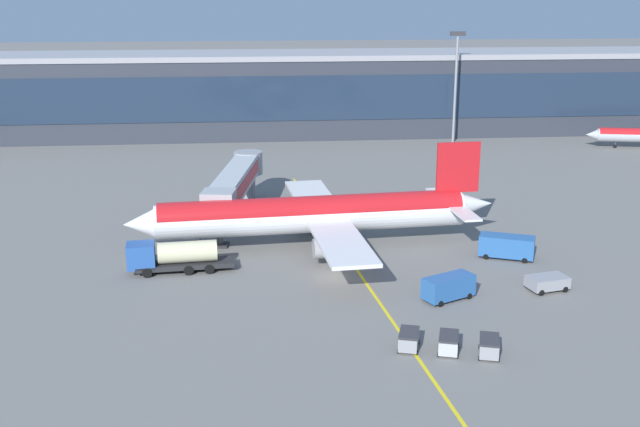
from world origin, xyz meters
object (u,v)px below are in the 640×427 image
object	(u,v)px
fuel_tanker	(173,256)
baggage_cart_0	(409,340)
baggage_cart_1	(449,343)
main_airliner	(315,214)
lavatory_truck	(506,245)
pushback_tug	(547,282)
crew_van	(448,287)
baggage_cart_2	(489,346)

from	to	relation	value
fuel_tanker	baggage_cart_0	distance (m)	28.43
baggage_cart_0	baggage_cart_1	bearing A→B (deg)	-16.64
main_airliner	lavatory_truck	world-z (taller)	main_airliner
baggage_cart_0	baggage_cart_1	distance (m)	3.20
pushback_tug	baggage_cart_0	bearing A→B (deg)	-144.79
lavatory_truck	baggage_cart_1	bearing A→B (deg)	-118.67
fuel_tanker	lavatory_truck	world-z (taller)	fuel_tanker
fuel_tanker	crew_van	world-z (taller)	fuel_tanker
baggage_cart_2	baggage_cart_1	bearing A→B (deg)	163.36
pushback_tug	baggage_cart_0	distance (m)	19.39
main_airliner	crew_van	xyz separation A→B (m)	(11.04, -16.57, -2.54)
pushback_tug	baggage_cart_2	world-z (taller)	baggage_cart_2
fuel_tanker	crew_van	xyz separation A→B (m)	(26.20, -9.92, -0.43)
pushback_tug	baggage_cart_1	world-z (taller)	baggage_cart_1
crew_van	fuel_tanker	bearing A→B (deg)	159.25
fuel_tanker	lavatory_truck	bearing A→B (deg)	1.55
lavatory_truck	baggage_cart_2	size ratio (longest dim) A/B	2.09
crew_van	baggage_cart_0	distance (m)	11.29
pushback_tug	baggage_cart_1	distance (m)	17.59
baggage_cart_0	baggage_cart_2	distance (m)	6.40
pushback_tug	lavatory_truck	size ratio (longest dim) A/B	0.68
main_airliner	crew_van	world-z (taller)	main_airliner
fuel_tanker	baggage_cart_1	world-z (taller)	fuel_tanker
lavatory_truck	baggage_cart_0	world-z (taller)	lavatory_truck
fuel_tanker	baggage_cart_1	xyz separation A→B (m)	(23.58, -20.58, -0.96)
baggage_cart_0	baggage_cart_1	world-z (taller)	same
baggage_cart_1	baggage_cart_2	distance (m)	3.20
lavatory_truck	baggage_cart_0	bearing A→B (deg)	-125.75
crew_van	main_airliner	bearing A→B (deg)	123.67
baggage_cart_1	fuel_tanker	bearing A→B (deg)	138.88
main_airliner	baggage_cart_1	xyz separation A→B (m)	(8.42, -27.22, -3.07)
pushback_tug	baggage_cart_2	xyz separation A→B (m)	(-9.71, -13.01, -0.07)
fuel_tanker	pushback_tug	xyz separation A→B (m)	(36.35, -8.49, -0.90)
main_airliner	pushback_tug	size ratio (longest dim) A/B	9.93
lavatory_truck	baggage_cart_2	world-z (taller)	lavatory_truck
baggage_cart_2	lavatory_truck	bearing A→B (deg)	68.80
pushback_tug	baggage_cart_2	size ratio (longest dim) A/B	1.42
lavatory_truck	baggage_cart_0	size ratio (longest dim) A/B	2.09
crew_van	baggage_cart_0	xyz separation A→B (m)	(-5.68, -9.74, -0.53)
crew_van	baggage_cart_2	bearing A→B (deg)	-87.78
crew_van	baggage_cart_0	world-z (taller)	crew_van
fuel_tanker	baggage_cart_2	distance (m)	34.25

